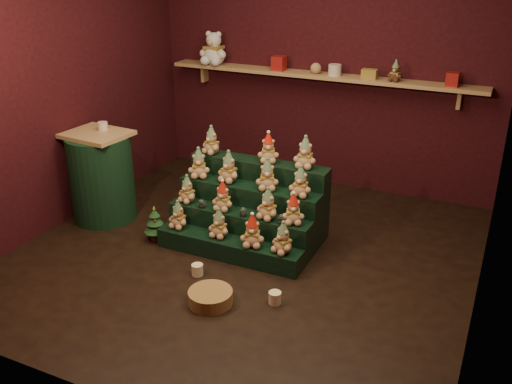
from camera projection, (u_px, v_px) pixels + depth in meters
The scene contains 41 objects.
ground at pixel (245, 254), 5.27m from camera, with size 4.00×4.00×0.00m, color black.
back_wall at pixel (325, 64), 6.42m from camera, with size 4.00×0.10×2.80m, color black.
front_wall at pixel (73, 197), 3.01m from camera, with size 4.00×0.10×2.80m, color black.
left_wall at pixel (54, 83), 5.51m from camera, with size 0.10×4.00×2.80m, color black.
right_wall at pixel (512, 139), 3.91m from camera, with size 0.10×4.00×2.80m, color black.
back_shelf at pixel (319, 76), 6.31m from camera, with size 3.60×0.26×0.24m.
riser_tier_front at pixel (228, 248), 5.18m from camera, with size 1.40×0.22×0.18m, color black.
riser_tier_midfront at pixel (239, 229), 5.33m from camera, with size 1.40×0.22×0.36m, color black.
riser_tier_midback at pixel (249, 212), 5.48m from camera, with size 1.40×0.22×0.54m, color black.
riser_tier_back at pixel (259, 195), 5.62m from camera, with size 1.40×0.22×0.72m, color black.
teddy_0 at pixel (178, 215), 5.32m from camera, with size 0.19×0.17×0.27m, color tan, non-canonical shape.
teddy_1 at pixel (219, 223), 5.15m from camera, with size 0.20×0.18×0.27m, color tan, non-canonical shape.
teddy_2 at pixel (252, 231), 4.98m from camera, with size 0.21×0.19×0.30m, color tan, non-canonical shape.
teddy_3 at pixel (283, 238), 4.87m from camera, with size 0.21×0.18×0.29m, color tan, non-canonical shape.
teddy_4 at pixel (187, 189), 5.42m from camera, with size 0.19×0.17×0.27m, color tan, non-canonical shape.
teddy_5 at pixel (223, 196), 5.25m from camera, with size 0.20×0.18×0.28m, color tan, non-canonical shape.
teddy_6 at pixel (268, 204), 5.08m from camera, with size 0.21×0.19×0.29m, color tan, non-canonical shape.
teddy_7 at pixel (293, 209), 4.99m from camera, with size 0.20×0.18×0.28m, color tan, non-canonical shape.
teddy_8 at pixel (199, 163), 5.51m from camera, with size 0.21×0.19×0.29m, color tan, non-canonical shape.
teddy_9 at pixel (229, 167), 5.41m from camera, with size 0.21×0.19×0.30m, color tan, non-canonical shape.
teddy_10 at pixel (267, 174), 5.24m from camera, with size 0.21×0.19×0.30m, color tan, non-canonical shape.
teddy_11 at pixel (301, 181), 5.09m from camera, with size 0.20×0.18×0.29m, color tan, non-canonical shape.
teddy_12 at pixel (212, 140), 5.62m from camera, with size 0.20×0.18×0.28m, color tan, non-canonical shape.
teddy_13 at pixel (268, 148), 5.39m from camera, with size 0.20×0.18×0.28m, color tan, non-canonical shape.
teddy_14 at pixel (305, 152), 5.25m from camera, with size 0.21×0.19×0.30m, color tan, non-canonical shape.
snow_globe_a at pixel (202, 203), 5.33m from camera, with size 0.06×0.06×0.09m.
snow_globe_b at pixel (243, 212), 5.16m from camera, with size 0.06×0.06×0.09m.
snow_globe_c at pixel (282, 219), 5.01m from camera, with size 0.07×0.07×0.09m.
side_table at pixel (102, 176), 5.81m from camera, with size 0.64×0.64×0.93m.
table_ornament at pixel (103, 126), 5.69m from camera, with size 0.10×0.10×0.08m, color beige.
mini_christmas_tree at pixel (155, 224), 5.45m from camera, with size 0.21×0.21×0.36m.
mug_left at pixel (197, 270), 4.92m from camera, with size 0.10×0.10×0.10m, color beige.
mug_right at pixel (275, 298), 4.52m from camera, with size 0.10×0.10×0.10m, color beige.
wicker_basket at pixel (210, 297), 4.52m from camera, with size 0.36×0.36×0.11m, color olive.
white_bear at pixel (214, 44), 6.68m from camera, with size 0.35×0.31×0.48m, color white, non-canonical shape.
brown_bear at pixel (395, 71), 5.90m from camera, with size 0.15×0.14×0.21m, color #4B2B19, non-canonical shape.
gift_tin_red_a at pixel (279, 63), 6.43m from camera, with size 0.14×0.14×0.16m, color #AD1E1A.
gift_tin_cream at pixel (335, 70), 6.18m from camera, with size 0.14×0.14×0.12m, color beige.
gift_tin_red_b at pixel (452, 79), 5.70m from camera, with size 0.12×0.12×0.14m, color #AD1E1A.
shelf_plush_ball at pixel (316, 68), 6.27m from camera, with size 0.12×0.12×0.12m, color tan.
scarf_gift_box at pixel (369, 74), 6.04m from camera, with size 0.16×0.10×0.10m, color #C76F1C.
Camera 1 is at (2.04, -4.13, 2.62)m, focal length 40.00 mm.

